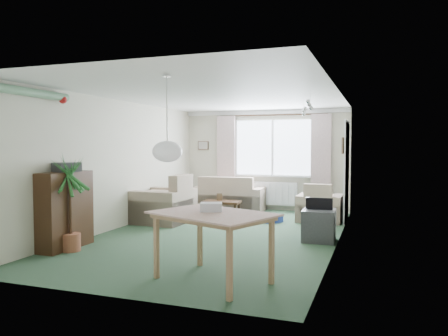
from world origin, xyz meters
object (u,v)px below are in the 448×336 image
(bookshelf, at_px, (65,210))
(dining_table, at_px, (213,248))
(armchair_left, at_px, (163,198))
(sofa, at_px, (229,193))
(armchair_corner, at_px, (320,202))
(houseplant, at_px, (70,204))
(tv_cube, at_px, (319,225))
(coffee_table, at_px, (222,209))
(pet_bed, at_px, (268,218))

(bookshelf, height_order, dining_table, bookshelf)
(armchair_left, height_order, bookshelf, bookshelf)
(sofa, distance_m, armchair_left, 2.06)
(bookshelf, bearing_deg, armchair_corner, 48.16)
(houseplant, distance_m, tv_cube, 3.88)
(armchair_corner, relative_size, tv_cube, 1.56)
(coffee_table, distance_m, bookshelf, 3.71)
(armchair_corner, relative_size, armchair_left, 0.81)
(bookshelf, height_order, houseplant, houseplant)
(houseplant, relative_size, pet_bed, 2.22)
(armchair_corner, bearing_deg, houseplant, 51.44)
(sofa, height_order, dining_table, sofa)
(sofa, height_order, coffee_table, sofa)
(coffee_table, bearing_deg, bookshelf, -109.86)
(sofa, xyz_separation_m, armchair_corner, (2.21, -0.71, -0.02))
(dining_table, bearing_deg, armchair_corner, 81.74)
(sofa, height_order, armchair_left, armchair_left)
(tv_cube, height_order, pet_bed, tv_cube)
(tv_cube, xyz_separation_m, pet_bed, (-1.23, 1.53, -0.19))
(houseplant, distance_m, dining_table, 2.58)
(coffee_table, bearing_deg, pet_bed, -7.29)
(bookshelf, bearing_deg, sofa, 75.95)
(bookshelf, relative_size, pet_bed, 1.84)
(armchair_left, relative_size, dining_table, 0.88)
(armchair_left, xyz_separation_m, bookshelf, (-0.34, -2.51, 0.09))
(armchair_left, bearing_deg, tv_cube, 80.31)
(houseplant, relative_size, tv_cube, 2.48)
(sofa, relative_size, houseplant, 1.18)
(armchair_corner, height_order, tv_cube, armchair_corner)
(sofa, relative_size, tv_cube, 2.93)
(armchair_corner, xyz_separation_m, armchair_left, (-2.98, -1.20, 0.09))
(bookshelf, height_order, pet_bed, bookshelf)
(sofa, distance_m, coffee_table, 0.99)
(dining_table, height_order, tv_cube, dining_table)
(sofa, relative_size, pet_bed, 2.62)
(houseplant, bearing_deg, sofa, 78.62)
(coffee_table, xyz_separation_m, bookshelf, (-1.25, -3.47, 0.40))
(bookshelf, bearing_deg, coffee_table, 70.12)
(coffee_table, height_order, houseplant, houseplant)
(coffee_table, bearing_deg, tv_cube, -36.12)
(armchair_corner, xyz_separation_m, houseplant, (-3.12, -3.83, 0.30))
(sofa, bearing_deg, houseplant, 74.31)
(armchair_left, xyz_separation_m, tv_cube, (3.20, -0.71, -0.23))
(houseplant, height_order, tv_cube, houseplant)
(armchair_left, relative_size, coffee_table, 1.37)
(armchair_corner, height_order, coffee_table, armchair_corner)
(sofa, xyz_separation_m, houseplant, (-0.91, -4.54, 0.29))
(sofa, height_order, tv_cube, sofa)
(coffee_table, relative_size, pet_bed, 1.25)
(pet_bed, bearing_deg, tv_cube, -51.36)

